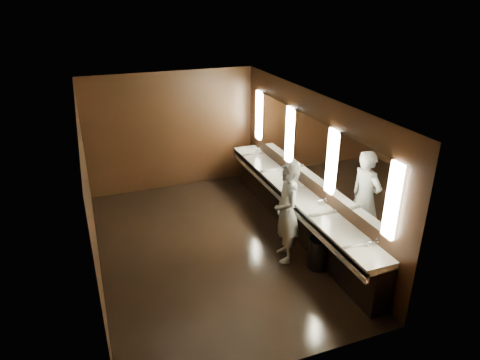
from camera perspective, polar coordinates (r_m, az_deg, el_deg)
name	(u,v)px	position (r m, az deg, el deg)	size (l,w,h in m)	color
floor	(211,247)	(8.20, -3.95, -8.89)	(6.00, 6.00, 0.00)	black
ceiling	(206,101)	(7.09, -4.60, 10.51)	(4.00, 6.00, 0.02)	#2D2D2B
wall_back	(172,131)	(10.28, -9.09, 6.43)	(4.00, 0.02, 2.80)	black
wall_front	(283,277)	(5.10, 5.73, -12.73)	(4.00, 0.02, 2.80)	black
wall_left	(89,197)	(7.29, -19.48, -2.13)	(0.02, 6.00, 2.80)	black
wall_right	(309,164)	(8.27, 9.15, 2.07)	(0.02, 6.00, 2.80)	black
sink_counter	(296,208)	(8.55, 7.54, -3.74)	(0.55, 5.40, 1.01)	black
mirror_band	(309,147)	(8.14, 9.18, 4.34)	(0.06, 5.03, 1.15)	#FCF5CA
person	(287,213)	(7.46, 6.26, -4.33)	(0.67, 0.44, 1.84)	#7D9FBA
trash_bin	(319,253)	(7.61, 10.46, -9.57)	(0.36, 0.36, 0.57)	black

